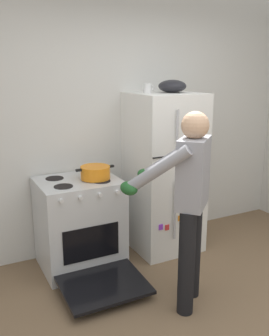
{
  "coord_description": "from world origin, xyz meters",
  "views": [
    {
      "loc": [
        -1.66,
        -1.74,
        1.9
      ],
      "look_at": [
        -0.1,
        1.32,
        1.0
      ],
      "focal_mm": 40.63,
      "sensor_mm": 36.0,
      "label": 1
    }
  ],
  "objects_px": {
    "refrigerator": "(164,173)",
    "mixing_bowl": "(172,86)",
    "stove_range": "(80,225)",
    "person_cook": "(187,193)",
    "coffee_mug": "(147,88)",
    "red_pot": "(95,172)"
  },
  "relations": [
    {
      "from": "coffee_mug",
      "to": "mixing_bowl",
      "type": "xyz_separation_m",
      "value": [
        0.26,
        -0.05,
        0.02
      ]
    },
    {
      "from": "refrigerator",
      "to": "person_cook",
      "type": "distance_m",
      "value": 1.07
    },
    {
      "from": "red_pot",
      "to": "mixing_bowl",
      "type": "bearing_deg",
      "value": 3.29
    },
    {
      "from": "red_pot",
      "to": "mixing_bowl",
      "type": "height_order",
      "value": "mixing_bowl"
    },
    {
      "from": "stove_range",
      "to": "person_cook",
      "type": "height_order",
      "value": "person_cook"
    },
    {
      "from": "refrigerator",
      "to": "coffee_mug",
      "type": "height_order",
      "value": "coffee_mug"
    },
    {
      "from": "refrigerator",
      "to": "red_pot",
      "type": "bearing_deg",
      "value": -176.4
    },
    {
      "from": "person_cook",
      "to": "red_pot",
      "type": "distance_m",
      "value": 1.02
    },
    {
      "from": "person_cook",
      "to": "mixing_bowl",
      "type": "bearing_deg",
      "value": 64.45
    },
    {
      "from": "stove_range",
      "to": "mixing_bowl",
      "type": "height_order",
      "value": "mixing_bowl"
    },
    {
      "from": "person_cook",
      "to": "mixing_bowl",
      "type": "distance_m",
      "value": 1.34
    },
    {
      "from": "coffee_mug",
      "to": "mixing_bowl",
      "type": "distance_m",
      "value": 0.26
    },
    {
      "from": "refrigerator",
      "to": "red_pot",
      "type": "relative_size",
      "value": 4.39
    },
    {
      "from": "stove_range",
      "to": "mixing_bowl",
      "type": "distance_m",
      "value": 1.66
    },
    {
      "from": "stove_range",
      "to": "person_cook",
      "type": "distance_m",
      "value": 1.24
    },
    {
      "from": "mixing_bowl",
      "to": "stove_range",
      "type": "bearing_deg",
      "value": -179.02
    },
    {
      "from": "refrigerator",
      "to": "red_pot",
      "type": "xyz_separation_m",
      "value": [
        -0.79,
        -0.05,
        0.12
      ]
    },
    {
      "from": "refrigerator",
      "to": "stove_range",
      "type": "distance_m",
      "value": 1.03
    },
    {
      "from": "refrigerator",
      "to": "red_pot",
      "type": "distance_m",
      "value": 0.8
    },
    {
      "from": "refrigerator",
      "to": "mixing_bowl",
      "type": "distance_m",
      "value": 0.9
    },
    {
      "from": "person_cook",
      "to": "coffee_mug",
      "type": "relative_size",
      "value": 14.28
    },
    {
      "from": "refrigerator",
      "to": "mixing_bowl",
      "type": "height_order",
      "value": "mixing_bowl"
    }
  ]
}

